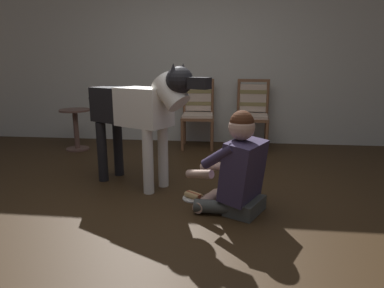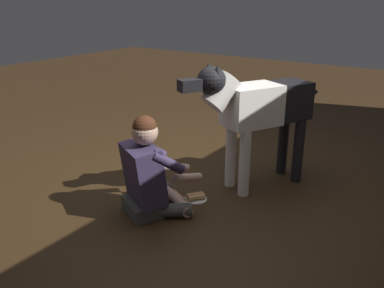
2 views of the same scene
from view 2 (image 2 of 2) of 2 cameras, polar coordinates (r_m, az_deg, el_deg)
name	(u,v)px [view 2 (image 2 of 2)]	position (r m, az deg, el deg)	size (l,w,h in m)	color
ground_plane	(185,185)	(3.91, -1.06, -5.79)	(15.81, 15.81, 0.00)	#332211
person_sitting_on_floor	(149,174)	(3.33, -5.99, -4.20)	(0.70, 0.63, 0.84)	#444642
large_dog	(257,108)	(3.68, 9.15, 4.99)	(1.35, 0.78, 1.20)	white
hot_dog_on_plate	(196,197)	(3.63, 0.51, -7.49)	(0.20, 0.20, 0.06)	silver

